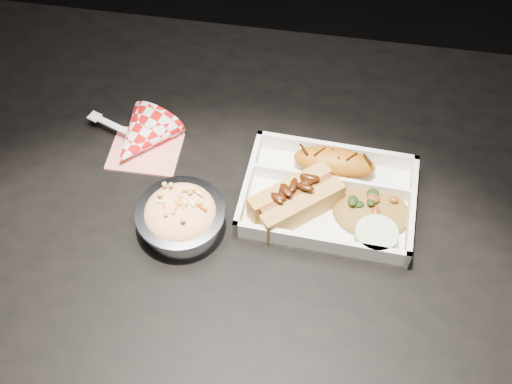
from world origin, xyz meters
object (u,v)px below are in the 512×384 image
dining_table (251,235)px  foil_coleslaw_cup (181,216)px  fried_pastry (334,163)px  napkin_fork (140,140)px  food_tray (328,199)px  hotdog (296,199)px

dining_table → foil_coleslaw_cup: foil_coleslaw_cup is taller
fried_pastry → napkin_fork: bearing=178.8°
dining_table → food_tray: 0.15m
napkin_fork → hotdog: bearing=2.8°
foil_coleslaw_cup → food_tray: bearing=21.3°
food_tray → foil_coleslaw_cup: size_ratio=2.02×
fried_pastry → foil_coleslaw_cup: foil_coleslaw_cup is taller
fried_pastry → hotdog: (-0.05, -0.08, 0.00)m
food_tray → foil_coleslaw_cup: (-0.20, -0.08, 0.02)m
fried_pastry → napkin_fork: napkin_fork is taller
fried_pastry → hotdog: size_ratio=0.90×
dining_table → foil_coleslaw_cup: 0.16m
dining_table → napkin_fork: (-0.19, 0.08, 0.11)m
hotdog → foil_coleslaw_cup: size_ratio=1.09×
foil_coleslaw_cup → hotdog: bearing=19.1°
fried_pastry → food_tray: bearing=-92.5°
dining_table → hotdog: size_ratio=8.66×
fried_pastry → napkin_fork: (-0.31, 0.01, -0.01)m
fried_pastry → hotdog: hotdog is taller
dining_table → fried_pastry: size_ratio=9.59×
fried_pastry → foil_coleslaw_cup: (-0.21, -0.13, 0.00)m
fried_pastry → foil_coleslaw_cup: 0.25m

